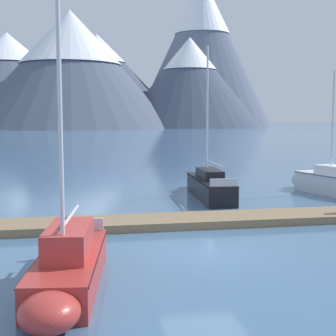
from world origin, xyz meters
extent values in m
plane|color=#426689|center=(0.00, 0.00, 0.00)|extent=(700.00, 700.00, 0.00)
cone|color=#4C566B|center=(-31.29, 210.73, 20.24)|extent=(93.12, 93.12, 40.48)
cone|color=white|center=(-31.29, 210.73, 33.89)|extent=(32.07, 32.07, 13.28)
cone|color=#4C566B|center=(-4.32, 181.77, 22.57)|extent=(81.01, 81.01, 45.13)
cone|color=white|center=(-4.32, 181.77, 34.71)|extent=(39.46, 39.46, 20.93)
cone|color=#424C60|center=(6.89, 202.37, 19.81)|extent=(76.68, 76.68, 39.63)
cone|color=white|center=(6.89, 202.37, 33.61)|extent=(24.68, 24.68, 12.15)
cone|color=#424C60|center=(43.26, 182.58, 18.18)|extent=(58.19, 58.19, 36.36)
cone|color=white|center=(43.26, 182.58, 29.83)|extent=(22.10, 22.10, 13.15)
cone|color=slate|center=(55.52, 209.61, 34.12)|extent=(64.01, 64.01, 68.23)
cone|color=white|center=(55.52, 209.61, 55.22)|extent=(25.73, 25.73, 26.12)
cube|color=#846B4C|center=(0.00, 4.00, 0.15)|extent=(27.95, 2.25, 0.30)
cylinder|color=#38383D|center=(-0.01, 3.09, 0.12)|extent=(26.82, 0.39, 0.24)
cylinder|color=#38383D|center=(0.01, 4.91, 0.12)|extent=(26.82, 0.39, 0.24)
cube|color=#B2332D|center=(-4.04, -2.11, 0.40)|extent=(2.09, 5.12, 0.81)
ellipsoid|color=#B2332D|center=(-4.41, -4.81, 0.40)|extent=(1.38, 1.51, 0.77)
cube|color=#501614|center=(-4.04, -2.11, 0.77)|extent=(2.11, 5.02, 0.06)
cylinder|color=silver|center=(-4.17, -3.08, 4.20)|extent=(0.10, 0.10, 6.78)
cylinder|color=silver|center=(-3.99, -1.81, 1.69)|extent=(0.43, 2.56, 0.08)
cube|color=#C03A35|center=(-4.05, -2.24, 1.16)|extent=(1.29, 2.35, 0.70)
cube|color=silver|center=(-3.70, 0.27, 0.99)|extent=(1.27, 0.27, 0.36)
cube|color=black|center=(2.94, 9.85, 0.50)|extent=(1.79, 6.07, 1.01)
ellipsoid|color=black|center=(3.17, 13.20, 0.50)|extent=(1.32, 2.18, 0.96)
cube|color=black|center=(2.94, 9.85, 0.97)|extent=(1.83, 5.95, 0.06)
cylinder|color=silver|center=(3.00, 10.71, 4.40)|extent=(0.10, 0.10, 6.79)
cylinder|color=silver|center=(2.89, 8.96, 1.86)|extent=(0.31, 3.50, 0.08)
cube|color=black|center=(2.95, 10.00, 1.24)|extent=(1.15, 2.75, 0.47)
cube|color=silver|center=(2.75, 6.94, 1.19)|extent=(1.26, 0.18, 0.36)
ellipsoid|color=silver|center=(9.32, 12.27, 0.54)|extent=(1.73, 1.56, 1.02)
cylinder|color=silver|center=(9.82, 10.10, 3.83)|extent=(0.10, 0.10, 5.52)
camera|label=1|loc=(-3.90, -14.11, 4.13)|focal=52.34mm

